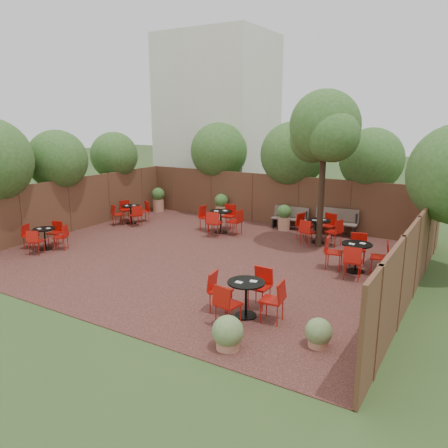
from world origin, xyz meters
The scene contains 13 objects.
ground centered at (0.00, 0.00, 0.00)m, with size 80.00×80.00×0.00m, color #354F23.
courtyard_paving centered at (0.00, 0.00, 0.01)m, with size 12.00×10.00×0.02m, color #321614.
fence_back centered at (0.00, 5.00, 1.00)m, with size 12.00×0.08×2.00m, color #55321F.
fence_left centered at (-6.00, 0.00, 1.00)m, with size 0.08×10.00×2.00m, color #55321F.
fence_right centered at (6.00, 0.00, 1.00)m, with size 0.08×10.00×2.00m, color #55321F.
neighbour_building centered at (-4.50, 8.00, 4.00)m, with size 5.00×4.00×8.00m, color silver.
overhang_foliage centered at (-1.37, 2.50, 2.75)m, with size 16.02×10.86×2.80m.
courtyard_tree centered at (2.66, 2.83, 3.80)m, with size 2.48×2.38×5.06m.
park_bench_left centered at (0.88, 4.62, 0.45)m, with size 1.39×0.54×0.84m.
park_bench_right centered at (2.67, 4.63, 0.52)m, with size 1.59×0.63×0.96m.
bistro_tables centered at (0.37, 0.81, 0.48)m, with size 10.94×7.99×0.95m.
planters centered at (-0.93, 3.69, 0.58)m, with size 11.67×4.64×1.09m.
low_shrubs centered at (4.57, -3.29, 0.31)m, with size 2.82×3.24×0.65m.
Camera 1 is at (7.29, -10.87, 4.27)m, focal length 35.50 mm.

